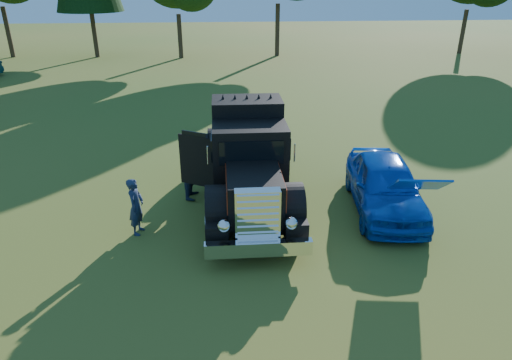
% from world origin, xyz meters
% --- Properties ---
extents(ground, '(120.00, 120.00, 0.00)m').
position_xyz_m(ground, '(0.00, 0.00, 0.00)').
color(ground, '#2F5A1A').
rests_on(ground, ground).
extents(diamond_t_truck, '(3.26, 7.16, 3.00)m').
position_xyz_m(diamond_t_truck, '(-0.09, 2.96, 1.28)').
color(diamond_t_truck, black).
rests_on(diamond_t_truck, ground).
extents(hotrod_coupe, '(2.35, 4.72, 1.89)m').
position_xyz_m(hotrod_coupe, '(3.81, 2.34, 0.78)').
color(hotrod_coupe, '#081BAF').
rests_on(hotrod_coupe, ground).
extents(spectator_near, '(0.49, 0.64, 1.57)m').
position_xyz_m(spectator_near, '(-3.15, 1.51, 0.78)').
color(spectator_near, '#1E2C48').
rests_on(spectator_near, ground).
extents(spectator_far, '(0.83, 0.98, 1.78)m').
position_xyz_m(spectator_far, '(-1.75, 3.59, 0.89)').
color(spectator_far, '#1D3145').
rests_on(spectator_far, ground).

